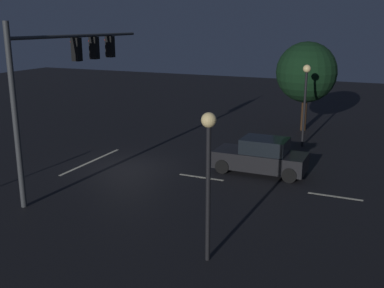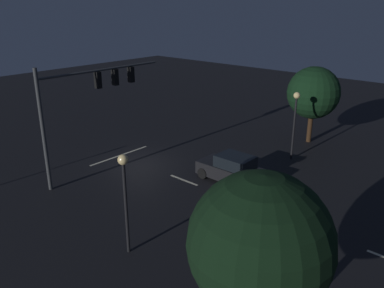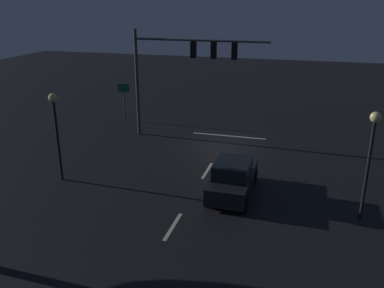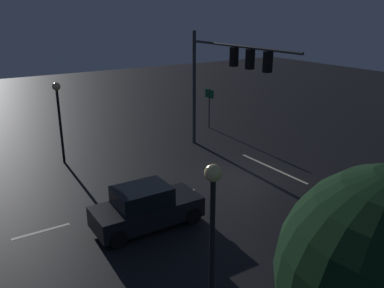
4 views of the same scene
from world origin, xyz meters
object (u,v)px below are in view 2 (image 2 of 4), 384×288
at_px(traffic_signal_assembly, 88,94).
at_px(car_approaching, 233,169).
at_px(tree_right_near, 260,243).
at_px(street_lamp_right_kerb, 125,185).
at_px(street_lamp_left_kerb, 295,113).
at_px(tree_left_near, 313,93).

bearing_deg(traffic_signal_assembly, car_approaching, 122.81).
height_order(car_approaching, tree_right_near, tree_right_near).
height_order(traffic_signal_assembly, car_approaching, traffic_signal_assembly).
bearing_deg(street_lamp_right_kerb, street_lamp_left_kerb, 179.65).
bearing_deg(tree_right_near, street_lamp_right_kerb, -98.75).
distance_m(traffic_signal_assembly, street_lamp_left_kerb, 13.36).
height_order(traffic_signal_assembly, street_lamp_left_kerb, traffic_signal_assembly).
height_order(street_lamp_right_kerb, tree_left_near, tree_left_near).
xyz_separation_m(car_approaching, tree_right_near, (9.85, 7.88, 3.34)).
height_order(traffic_signal_assembly, tree_left_near, traffic_signal_assembly).
distance_m(tree_left_near, tree_right_near, 21.16).
distance_m(street_lamp_left_kerb, tree_right_near, 17.05).
bearing_deg(car_approaching, street_lamp_right_kerb, 5.19).
xyz_separation_m(street_lamp_left_kerb, tree_left_near, (-4.16, -0.74, 0.53)).
bearing_deg(car_approaching, tree_right_near, 38.66).
distance_m(street_lamp_right_kerb, tree_left_near, 18.62).
relative_size(street_lamp_left_kerb, tree_left_near, 0.81).
relative_size(street_lamp_left_kerb, street_lamp_right_kerb, 1.03).
xyz_separation_m(street_lamp_left_kerb, street_lamp_right_kerb, (14.44, -0.09, -0.10)).
xyz_separation_m(traffic_signal_assembly, tree_right_near, (5.13, 15.20, -0.95)).
xyz_separation_m(car_approaching, tree_left_near, (-9.84, 0.14, 3.05)).
bearing_deg(tree_left_near, traffic_signal_assembly, -27.14).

